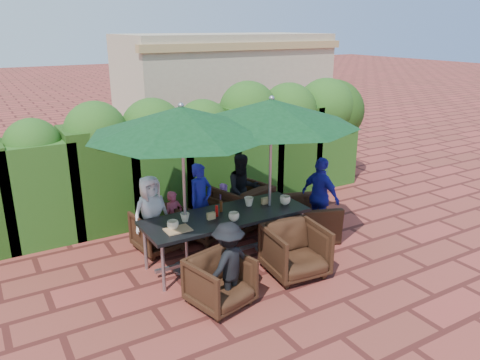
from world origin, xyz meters
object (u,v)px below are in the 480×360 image
umbrella_left (181,121)px  chair_far_right (242,204)px  dining_table (226,219)px  chair_far_mid (205,219)px  chair_end_right (310,212)px  chair_near_left (220,279)px  chair_far_left (158,229)px  chair_near_right (295,248)px  umbrella_right (271,112)px

umbrella_left → chair_far_right: umbrella_left is taller
dining_table → chair_far_mid: (0.08, 0.88, -0.33)m
chair_end_right → dining_table: bearing=112.5°
chair_near_left → chair_end_right: bearing=11.3°
chair_far_left → chair_far_right: (1.61, 0.10, 0.08)m
chair_near_left → chair_near_right: bearing=-7.4°
chair_near_left → chair_near_right: chair_near_right is taller
chair_far_left → chair_end_right: bearing=153.8°
chair_far_mid → chair_near_right: size_ratio=0.85×
chair_far_right → chair_near_left: chair_far_right is taller
umbrella_left → umbrella_right: same height
umbrella_right → chair_far_mid: 2.18m
chair_far_left → chair_near_left: bearing=85.7°
chair_far_mid → chair_end_right: 1.77m
chair_end_right → chair_near_right: bearing=153.4°
umbrella_right → chair_end_right: (0.88, 0.08, -1.79)m
chair_far_left → chair_end_right: chair_end_right is taller
umbrella_left → chair_end_right: (2.28, 0.00, -1.79)m
umbrella_right → chair_far_mid: umbrella_right is taller
umbrella_left → dining_table: bearing=-5.2°
chair_near_left → chair_far_right: bearing=38.9°
chair_far_mid → chair_near_right: (0.56, -1.75, 0.06)m
umbrella_left → chair_far_mid: size_ratio=3.72×
dining_table → chair_end_right: 1.67m
chair_far_left → chair_far_mid: chair_far_left is taller
chair_far_left → chair_far_right: 1.62m
umbrella_left → chair_near_left: 2.14m
umbrella_right → chair_far_right: (0.09, 0.98, -1.78)m
chair_near_right → chair_far_mid: bearing=113.5°
dining_table → umbrella_left: size_ratio=0.98×
umbrella_left → umbrella_right: (1.40, -0.07, 0.00)m
umbrella_left → chair_far_left: size_ratio=3.58×
chair_far_right → umbrella_left: bearing=16.9°
chair_near_right → chair_end_right: chair_end_right is taller
dining_table → chair_far_right: size_ratio=2.89×
chair_far_right → chair_end_right: size_ratio=0.90×
dining_table → chair_far_mid: bearing=84.6°
chair_far_right → dining_table: bearing=33.9°
chair_near_left → chair_end_right: size_ratio=0.75×
dining_table → umbrella_left: umbrella_left is taller
chair_far_right → chair_far_left: bearing=-11.1°
chair_far_left → dining_table: bearing=123.4°
chair_end_right → chair_far_mid: bearing=82.9°
dining_table → umbrella_right: size_ratio=0.97×
chair_far_mid → chair_near_left: chair_near_left is taller
chair_far_left → chair_near_left: 1.89m
umbrella_right → chair_far_mid: (-0.69, 0.89, -1.87)m
chair_far_right → chair_near_right: 1.85m
dining_table → umbrella_right: 1.72m
chair_far_right → chair_far_mid: bearing=-7.8°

